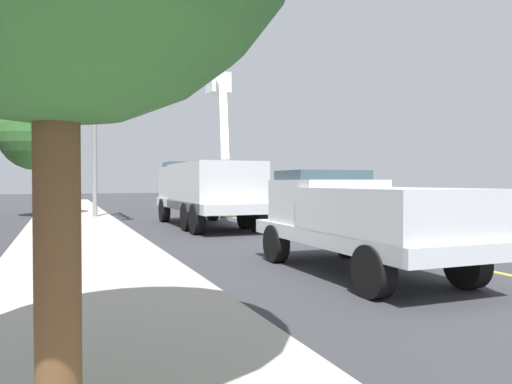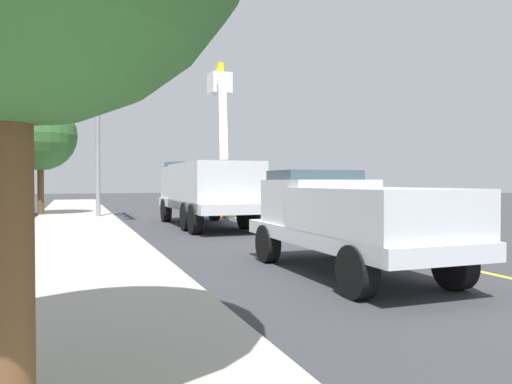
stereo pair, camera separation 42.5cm
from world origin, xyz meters
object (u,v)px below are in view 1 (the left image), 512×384
object	(u,v)px
utility_bucket_truck	(205,186)
traffic_cone_mid_front	(218,211)
service_pickup_truck	(359,217)
traffic_signal_mast	(97,90)
passing_minivan	(256,196)

from	to	relation	value
utility_bucket_truck	traffic_cone_mid_front	distance (m)	4.74
service_pickup_truck	traffic_signal_mast	size ratio (longest dim) A/B	0.68
traffic_cone_mid_front	traffic_signal_mast	size ratio (longest dim) A/B	0.08
utility_bucket_truck	traffic_cone_mid_front	xyz separation A→B (m)	(4.08, -2.06, -1.27)
utility_bucket_truck	traffic_cone_mid_front	world-z (taller)	utility_bucket_truck
traffic_cone_mid_front	traffic_signal_mast	bearing A→B (deg)	88.20
utility_bucket_truck	traffic_cone_mid_front	bearing A→B (deg)	-26.75
utility_bucket_truck	service_pickup_truck	size ratio (longest dim) A/B	1.46
utility_bucket_truck	passing_minivan	distance (m)	9.37
service_pickup_truck	traffic_cone_mid_front	xyz separation A→B (m)	(15.18, -2.71, -0.77)
traffic_cone_mid_front	traffic_signal_mast	distance (m)	8.02
service_pickup_truck	passing_minivan	world-z (taller)	service_pickup_truck
service_pickup_truck	traffic_signal_mast	xyz separation A→B (m)	(15.36, 3.02, 4.84)
passing_minivan	traffic_cone_mid_front	world-z (taller)	passing_minivan
utility_bucket_truck	service_pickup_truck	xyz separation A→B (m)	(-11.10, 0.65, -0.50)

